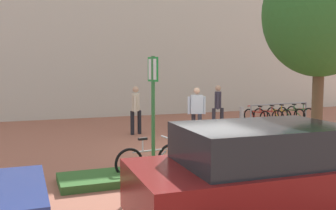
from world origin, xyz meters
TOP-DOWN VIEW (x-y plane):
  - ground_plane at (0.00, 0.00)m, footprint 60.00×60.00m
  - building_facade at (0.00, 8.97)m, footprint 28.00×1.20m
  - planter_strip at (-0.87, -2.06)m, footprint 7.00×1.10m
  - tree_sidewalk at (2.09, -2.02)m, footprint 2.91×2.91m
  - parking_sign_post at (-2.37, -2.06)m, footprint 0.12×0.36m
  - bike_at_sign at (-2.37, -1.86)m, footprint 1.67×0.42m
  - bike_rack_cluster at (5.48, 4.00)m, footprint 3.19×1.84m
  - bollard_steel at (2.71, 2.60)m, footprint 0.16×0.16m
  - person_shirt_blue at (0.43, 1.72)m, footprint 0.59×0.38m
  - person_shirt_white at (-1.23, 3.27)m, footprint 0.42×0.57m
  - person_suited_navy at (1.90, 2.98)m, footprint 0.49×0.54m
  - car_maroon_wagon at (-1.53, -5.05)m, footprint 4.35×2.12m

SIDE VIEW (x-z plane):
  - ground_plane at x=0.00m, z-range 0.00..0.00m
  - planter_strip at x=-0.87m, z-range 0.00..0.16m
  - bike_rack_cluster at x=5.48m, z-range -0.07..0.76m
  - bike_at_sign at x=-2.37m, z-range -0.08..0.78m
  - bollard_steel at x=2.71m, z-range 0.00..0.90m
  - car_maroon_wagon at x=-1.53m, z-range -0.01..1.53m
  - person_shirt_blue at x=0.43m, z-range 0.12..1.84m
  - person_shirt_white at x=-1.23m, z-range 0.12..1.84m
  - person_suited_navy at x=1.90m, z-range 0.12..1.84m
  - parking_sign_post at x=-2.37m, z-range 0.39..3.02m
  - tree_sidewalk at x=2.09m, z-range 1.06..6.40m
  - building_facade at x=0.00m, z-range 0.00..10.00m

